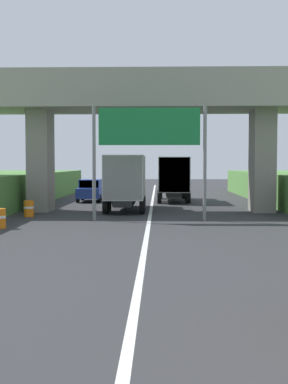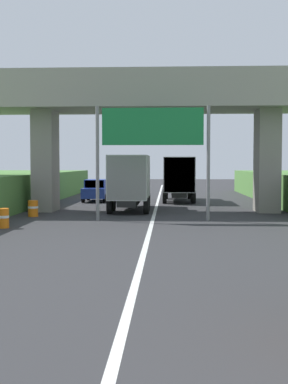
# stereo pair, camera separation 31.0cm
# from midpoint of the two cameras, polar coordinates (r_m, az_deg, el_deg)

# --- Properties ---
(lane_centre_stripe) EXTENTS (0.20, 92.40, 0.01)m
(lane_centre_stripe) POSITION_cam_midpoint_polar(r_m,az_deg,el_deg) (25.38, 1.21, -3.49)
(lane_centre_stripe) COLOR white
(lane_centre_stripe) RESTS_ON ground
(overpass_bridge) EXTENTS (40.00, 4.80, 8.39)m
(overpass_bridge) POSITION_cam_midpoint_polar(r_m,az_deg,el_deg) (31.95, 1.53, 9.37)
(overpass_bridge) COLOR gray
(overpass_bridge) RESTS_ON ground
(overhead_highway_sign) EXTENTS (5.88, 0.18, 5.89)m
(overhead_highway_sign) POSITION_cam_midpoint_polar(r_m,az_deg,el_deg) (26.60, 1.29, 6.30)
(overhead_highway_sign) COLOR slate
(overhead_highway_sign) RESTS_ON ground
(truck_black) EXTENTS (2.44, 7.30, 3.44)m
(truck_black) POSITION_cam_midpoint_polar(r_m,az_deg,el_deg) (32.35, -1.20, 1.36)
(truck_black) COLOR black
(truck_black) RESTS_ON ground
(truck_silver) EXTENTS (2.44, 7.30, 3.44)m
(truck_silver) POSITION_cam_midpoint_polar(r_m,az_deg,el_deg) (40.44, 4.05, 1.71)
(truck_silver) COLOR black
(truck_silver) RESTS_ON ground
(car_blue) EXTENTS (1.86, 4.10, 1.72)m
(car_blue) POSITION_cam_midpoint_polar(r_m,az_deg,el_deg) (40.40, -5.09, 0.17)
(car_blue) COLOR #233D9E
(car_blue) RESTS_ON ground
(construction_barrel_3) EXTENTS (0.57, 0.57, 0.90)m
(construction_barrel_3) POSITION_cam_midpoint_polar(r_m,az_deg,el_deg) (24.42, -14.97, -2.79)
(construction_barrel_3) COLOR orange
(construction_barrel_3) RESTS_ON ground
(construction_barrel_4) EXTENTS (0.57, 0.57, 0.90)m
(construction_barrel_4) POSITION_cam_midpoint_polar(r_m,az_deg,el_deg) (29.33, -11.85, -1.78)
(construction_barrel_4) COLOR orange
(construction_barrel_4) RESTS_ON ground
(construction_barrel_5) EXTENTS (0.57, 0.57, 0.90)m
(construction_barrel_5) POSITION_cam_midpoint_polar(r_m,az_deg,el_deg) (34.31, -9.71, -1.05)
(construction_barrel_5) COLOR orange
(construction_barrel_5) RESTS_ON ground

